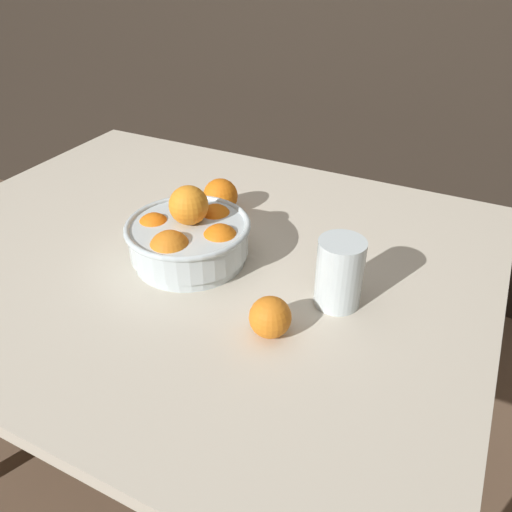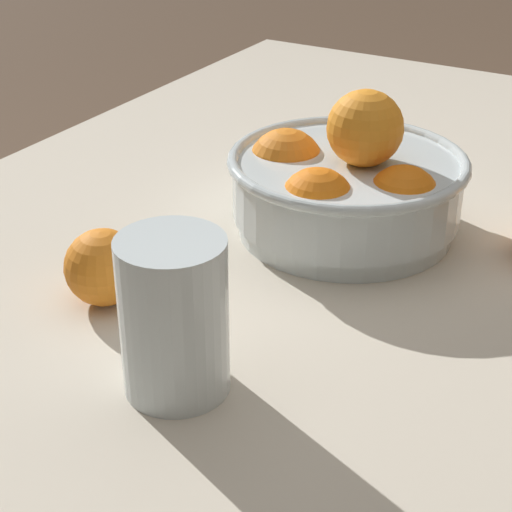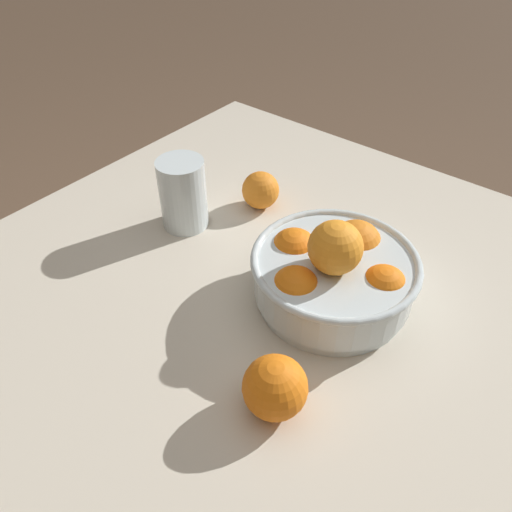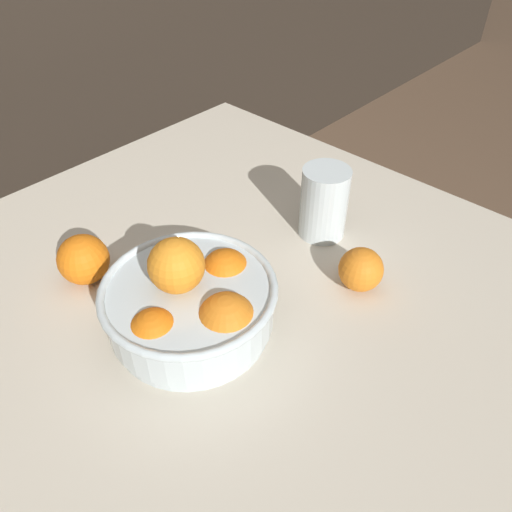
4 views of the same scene
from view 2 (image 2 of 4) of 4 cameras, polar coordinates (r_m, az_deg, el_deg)
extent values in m
cube|color=beige|center=(0.94, 8.63, 1.09)|extent=(1.25, 1.00, 0.03)
cylinder|color=#936B47|center=(1.73, 1.41, 1.19)|extent=(0.05, 0.05, 0.70)
cylinder|color=silver|center=(0.92, 5.93, 2.27)|extent=(0.23, 0.23, 0.02)
cylinder|color=silver|center=(0.90, 6.06, 4.56)|extent=(0.24, 0.24, 0.06)
torus|color=silver|center=(0.89, 6.16, 6.32)|extent=(0.25, 0.25, 0.01)
sphere|color=orange|center=(0.84, 4.07, 3.33)|extent=(0.08, 0.08, 0.08)
sphere|color=orange|center=(0.85, 9.75, 3.53)|extent=(0.08, 0.08, 0.08)
sphere|color=orange|center=(0.96, 7.19, 6.60)|extent=(0.07, 0.07, 0.07)
sphere|color=orange|center=(0.92, 2.00, 6.00)|extent=(0.08, 0.08, 0.08)
sphere|color=orange|center=(0.87, 7.29, 8.45)|extent=(0.08, 0.08, 0.08)
cylinder|color=#F4A314|center=(0.66, -5.43, -5.04)|extent=(0.07, 0.07, 0.10)
cylinder|color=silver|center=(0.65, -5.49, -4.05)|extent=(0.08, 0.08, 0.13)
sphere|color=orange|center=(0.79, -10.14, -0.74)|extent=(0.07, 0.07, 0.07)
camera|label=1|loc=(1.07, -53.27, 27.49)|focal=35.00mm
camera|label=3|loc=(1.03, 46.46, 29.36)|focal=35.00mm
camera|label=4|loc=(1.29, -5.74, 35.15)|focal=35.00mm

